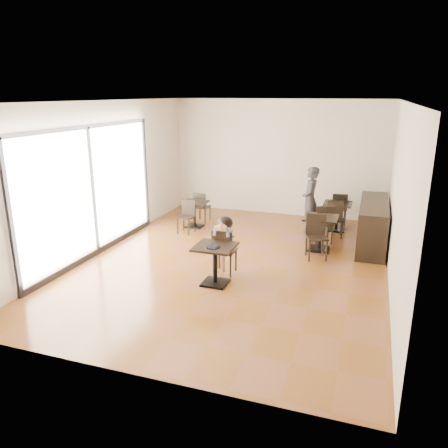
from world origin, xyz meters
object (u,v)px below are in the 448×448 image
at_px(adult_patron, 310,200).
at_px(child_table, 215,265).
at_px(child, 225,245).
at_px(chair_back_b, 335,220).
at_px(cafe_table_back, 337,217).
at_px(child_chair, 225,251).
at_px(chair_mid_b, 317,238).
at_px(chair_back_a, 339,209).
at_px(chair_left_b, 186,217).
at_px(cafe_table_left, 195,214).
at_px(chair_left_a, 202,207).
at_px(chair_mid_a, 323,223).
at_px(cafe_table_mid, 320,233).

bearing_deg(adult_patron, child_table, -25.04).
height_order(child, chair_back_b, child).
xyz_separation_m(cafe_table_back, chair_back_b, (0.00, -0.55, 0.07)).
bearing_deg(child_chair, cafe_table_back, -117.17).
height_order(chair_mid_b, chair_back_a, chair_mid_b).
relative_size(chair_mid_b, chair_back_a, 1.07).
height_order(chair_back_a, chair_back_b, same).
bearing_deg(chair_left_b, chair_back_b, 19.27).
distance_m(cafe_table_left, chair_left_a, 0.55).
bearing_deg(cafe_table_back, chair_left_a, -174.39).
distance_m(chair_mid_a, chair_left_a, 3.36).
height_order(adult_patron, cafe_table_mid, adult_patron).
relative_size(cafe_table_back, chair_left_a, 0.88).
bearing_deg(cafe_table_left, cafe_table_mid, -12.35).
bearing_deg(child_table, cafe_table_mid, 57.22).
relative_size(cafe_table_mid, chair_back_a, 0.89).
xyz_separation_m(chair_mid_b, chair_back_a, (0.23, 2.71, -0.03)).
relative_size(cafe_table_left, chair_mid_a, 0.73).
relative_size(chair_mid_b, chair_back_b, 1.07).
xyz_separation_m(cafe_table_mid, chair_back_a, (0.23, 2.16, 0.05)).
xyz_separation_m(chair_left_b, chair_back_a, (3.51, 1.99, 0.02)).
bearing_deg(chair_mid_a, chair_left_b, -12.92).
xyz_separation_m(chair_mid_b, chair_back_b, (0.23, 1.61, -0.03)).
xyz_separation_m(cafe_table_back, chair_left_a, (-3.51, -0.34, 0.05)).
bearing_deg(chair_back_b, adult_patron, 150.93).
height_order(child_chair, chair_left_b, child_chair).
bearing_deg(chair_left_b, child_table, -51.75).
distance_m(child_table, child_chair, 0.56).
xyz_separation_m(child_chair, child, (0.00, 0.00, 0.12)).
xyz_separation_m(chair_left_b, chair_back_b, (3.51, 0.89, 0.02)).
xyz_separation_m(child_chair, chair_left_b, (-1.71, 2.06, -0.04)).
height_order(cafe_table_mid, cafe_table_left, cafe_table_mid).
bearing_deg(chair_left_a, chair_mid_a, 172.62).
distance_m(child, cafe_table_left, 3.13).
bearing_deg(chair_mid_b, chair_left_a, 131.47).
height_order(child, cafe_table_left, child).
bearing_deg(child, child_chair, 0.00).
xyz_separation_m(child, cafe_table_back, (1.80, 3.50, -0.21)).
bearing_deg(chair_back_b, cafe_table_left, 177.57).
bearing_deg(cafe_table_mid, cafe_table_left, 167.65).
height_order(child_table, cafe_table_left, child_table).
distance_m(cafe_table_left, chair_back_a, 3.80).
height_order(cafe_table_mid, chair_mid_a, chair_mid_a).
distance_m(cafe_table_mid, cafe_table_left, 3.36).
distance_m(chair_left_a, chair_back_b, 3.52).
height_order(adult_patron, chair_mid_a, adult_patron).
xyz_separation_m(adult_patron, chair_left_a, (-2.86, -0.04, -0.41)).
xyz_separation_m(adult_patron, chair_left_b, (-2.86, -1.14, -0.41)).
distance_m(cafe_table_left, chair_back_b, 3.53).
relative_size(child_table, chair_back_a, 0.87).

